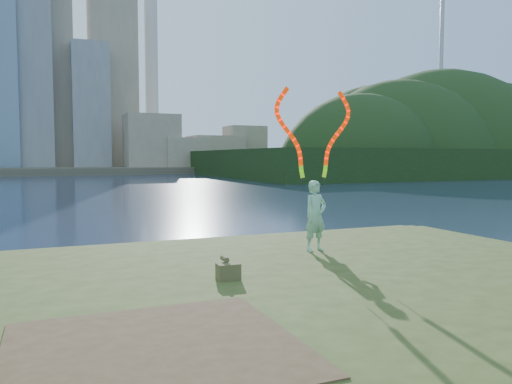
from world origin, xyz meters
name	(u,v)px	position (x,y,z in m)	size (l,w,h in m)	color
ground	(238,313)	(0.00, 0.00, 0.00)	(320.00, 320.00, 0.00)	#18243C
grassy_knoll	(293,335)	(0.00, -2.30, 0.34)	(20.00, 18.00, 0.80)	#334217
dirt_patch	(155,348)	(-2.20, -3.20, 0.81)	(3.20, 3.00, 0.02)	#47331E
far_shore	(67,169)	(0.00, 95.00, 0.60)	(320.00, 40.00, 1.20)	#484335
wooded_hill	(436,173)	(59.57, 59.96, 0.16)	(78.00, 50.00, 63.00)	black
woman_with_ribbons	(315,189)	(2.35, 1.28, 2.21)	(2.01, 0.57, 4.00)	#258051
canvas_bag	(228,271)	(-0.39, -0.52, 0.96)	(0.40, 0.46, 0.38)	#4B4527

